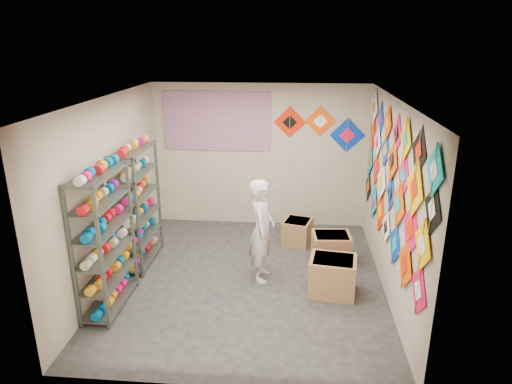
# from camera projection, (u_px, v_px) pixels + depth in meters

# --- Properties ---
(ground) EXTENTS (4.50, 4.50, 0.00)m
(ground) POSITION_uv_depth(u_px,v_px,m) (248.00, 279.00, 6.89)
(ground) COLOR #272522
(room_walls) EXTENTS (4.50, 4.50, 4.50)m
(room_walls) POSITION_uv_depth(u_px,v_px,m) (247.00, 175.00, 6.36)
(room_walls) COLOR #B9A88D
(room_walls) RESTS_ON ground
(shelf_rack_front) EXTENTS (0.40, 1.10, 1.90)m
(shelf_rack_front) POSITION_uv_depth(u_px,v_px,m) (105.00, 242.00, 5.93)
(shelf_rack_front) COLOR #4C5147
(shelf_rack_front) RESTS_ON ground
(shelf_rack_back) EXTENTS (0.40, 1.10, 1.90)m
(shelf_rack_back) POSITION_uv_depth(u_px,v_px,m) (138.00, 207.00, 7.16)
(shelf_rack_back) COLOR #4C5147
(shelf_rack_back) RESTS_ON ground
(string_spools) EXTENTS (0.12, 2.36, 0.12)m
(string_spools) POSITION_uv_depth(u_px,v_px,m) (122.00, 216.00, 6.51)
(string_spools) COLOR #FF0F75
(string_spools) RESTS_ON ground
(kite_wall_display) EXTENTS (0.06, 4.25, 2.06)m
(kite_wall_display) POSITION_uv_depth(u_px,v_px,m) (392.00, 181.00, 6.18)
(kite_wall_display) COLOR #E90C46
(kite_wall_display) RESTS_ON room_walls
(back_wall_kites) EXTENTS (1.67, 0.02, 0.85)m
(back_wall_kites) POSITION_uv_depth(u_px,v_px,m) (321.00, 127.00, 8.29)
(back_wall_kites) COLOR red
(back_wall_kites) RESTS_ON room_walls
(poster) EXTENTS (2.00, 0.01, 1.10)m
(poster) POSITION_uv_depth(u_px,v_px,m) (217.00, 121.00, 8.42)
(poster) COLOR #6054B7
(poster) RESTS_ON room_walls
(shopkeeper) EXTENTS (0.59, 0.40, 1.56)m
(shopkeeper) POSITION_uv_depth(u_px,v_px,m) (262.00, 230.00, 6.69)
(shopkeeper) COLOR beige
(shopkeeper) RESTS_ON ground
(carton_a) EXTENTS (0.71, 0.62, 0.54)m
(carton_a) POSITION_uv_depth(u_px,v_px,m) (332.00, 276.00, 6.46)
(carton_a) COLOR olive
(carton_a) RESTS_ON ground
(carton_b) EXTENTS (0.63, 0.53, 0.49)m
(carton_b) POSITION_uv_depth(u_px,v_px,m) (331.00, 248.00, 7.34)
(carton_b) COLOR olive
(carton_b) RESTS_ON ground
(carton_c) EXTENTS (0.57, 0.60, 0.43)m
(carton_c) POSITION_uv_depth(u_px,v_px,m) (297.00, 232.00, 8.04)
(carton_c) COLOR olive
(carton_c) RESTS_ON ground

